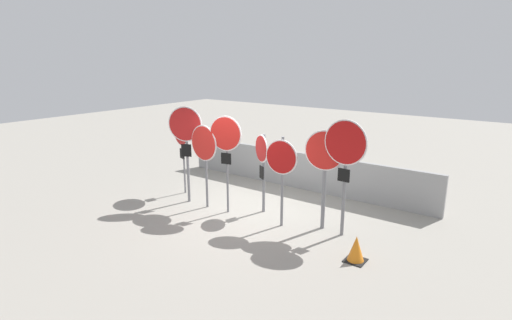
{
  "coord_description": "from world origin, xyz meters",
  "views": [
    {
      "loc": [
        5.57,
        -7.42,
        3.74
      ],
      "look_at": [
        0.2,
        0.0,
        1.38
      ],
      "focal_mm": 28.0,
      "sensor_mm": 36.0,
      "label": 1
    }
  ],
  "objects_px": {
    "stop_sign_6": "(324,161)",
    "traffic_cone_0": "(356,249)",
    "stop_sign_0": "(181,134)",
    "stop_sign_2": "(204,147)",
    "stop_sign_7": "(345,153)",
    "stop_sign_3": "(226,141)",
    "stop_sign_1": "(186,133)",
    "stop_sign_5": "(281,163)",
    "stop_sign_4": "(262,157)"
  },
  "relations": [
    {
      "from": "stop_sign_1",
      "to": "stop_sign_2",
      "type": "distance_m",
      "value": 0.71
    },
    {
      "from": "stop_sign_6",
      "to": "stop_sign_7",
      "type": "xyz_separation_m",
      "value": [
        0.5,
        -0.08,
        0.27
      ]
    },
    {
      "from": "stop_sign_2",
      "to": "stop_sign_6",
      "type": "bearing_deg",
      "value": 15.95
    },
    {
      "from": "stop_sign_6",
      "to": "stop_sign_7",
      "type": "height_order",
      "value": "stop_sign_7"
    },
    {
      "from": "stop_sign_3",
      "to": "stop_sign_4",
      "type": "relative_size",
      "value": 1.23
    },
    {
      "from": "stop_sign_2",
      "to": "stop_sign_5",
      "type": "xyz_separation_m",
      "value": [
        2.19,
        0.13,
        -0.09
      ]
    },
    {
      "from": "stop_sign_6",
      "to": "traffic_cone_0",
      "type": "bearing_deg",
      "value": -49.68
    },
    {
      "from": "traffic_cone_0",
      "to": "stop_sign_1",
      "type": "bearing_deg",
      "value": 174.94
    },
    {
      "from": "stop_sign_3",
      "to": "traffic_cone_0",
      "type": "bearing_deg",
      "value": -18.54
    },
    {
      "from": "stop_sign_4",
      "to": "stop_sign_5",
      "type": "relative_size",
      "value": 0.95
    },
    {
      "from": "stop_sign_0",
      "to": "stop_sign_5",
      "type": "relative_size",
      "value": 1.1
    },
    {
      "from": "stop_sign_3",
      "to": "stop_sign_4",
      "type": "distance_m",
      "value": 0.97
    },
    {
      "from": "stop_sign_2",
      "to": "stop_sign_3",
      "type": "bearing_deg",
      "value": 10.02
    },
    {
      "from": "stop_sign_1",
      "to": "stop_sign_2",
      "type": "relative_size",
      "value": 1.19
    },
    {
      "from": "stop_sign_6",
      "to": "traffic_cone_0",
      "type": "distance_m",
      "value": 2.02
    },
    {
      "from": "stop_sign_0",
      "to": "stop_sign_2",
      "type": "relative_size",
      "value": 1.07
    },
    {
      "from": "stop_sign_1",
      "to": "stop_sign_4",
      "type": "xyz_separation_m",
      "value": [
        1.99,
        0.57,
        -0.46
      ]
    },
    {
      "from": "stop_sign_5",
      "to": "traffic_cone_0",
      "type": "relative_size",
      "value": 4.1
    },
    {
      "from": "stop_sign_5",
      "to": "stop_sign_4",
      "type": "bearing_deg",
      "value": 148.33
    },
    {
      "from": "stop_sign_1",
      "to": "stop_sign_3",
      "type": "bearing_deg",
      "value": -22.86
    },
    {
      "from": "stop_sign_1",
      "to": "stop_sign_2",
      "type": "height_order",
      "value": "stop_sign_1"
    },
    {
      "from": "stop_sign_7",
      "to": "traffic_cone_0",
      "type": "bearing_deg",
      "value": -48.43
    },
    {
      "from": "stop_sign_3",
      "to": "stop_sign_5",
      "type": "xyz_separation_m",
      "value": [
        1.52,
        0.07,
        -0.33
      ]
    },
    {
      "from": "stop_sign_0",
      "to": "stop_sign_7",
      "type": "bearing_deg",
      "value": 17.77
    },
    {
      "from": "stop_sign_0",
      "to": "stop_sign_3",
      "type": "distance_m",
      "value": 1.99
    },
    {
      "from": "stop_sign_4",
      "to": "stop_sign_6",
      "type": "distance_m",
      "value": 1.69
    },
    {
      "from": "stop_sign_5",
      "to": "stop_sign_6",
      "type": "height_order",
      "value": "stop_sign_6"
    },
    {
      "from": "stop_sign_0",
      "to": "stop_sign_1",
      "type": "xyz_separation_m",
      "value": [
        0.63,
        -0.43,
        0.14
      ]
    },
    {
      "from": "stop_sign_5",
      "to": "stop_sign_6",
      "type": "distance_m",
      "value": 0.93
    },
    {
      "from": "stop_sign_1",
      "to": "stop_sign_6",
      "type": "xyz_separation_m",
      "value": [
        3.67,
        0.52,
        -0.29
      ]
    },
    {
      "from": "stop_sign_1",
      "to": "stop_sign_5",
      "type": "height_order",
      "value": "stop_sign_1"
    },
    {
      "from": "stop_sign_5",
      "to": "traffic_cone_0",
      "type": "xyz_separation_m",
      "value": [
        2.02,
        -0.53,
        -1.25
      ]
    },
    {
      "from": "stop_sign_0",
      "to": "stop_sign_2",
      "type": "xyz_separation_m",
      "value": [
        1.28,
        -0.46,
        -0.13
      ]
    },
    {
      "from": "stop_sign_5",
      "to": "stop_sign_6",
      "type": "xyz_separation_m",
      "value": [
        0.83,
        0.42,
        0.07
      ]
    },
    {
      "from": "stop_sign_5",
      "to": "traffic_cone_0",
      "type": "distance_m",
      "value": 2.43
    },
    {
      "from": "stop_sign_0",
      "to": "stop_sign_6",
      "type": "xyz_separation_m",
      "value": [
        4.3,
        0.09,
        -0.15
      ]
    },
    {
      "from": "stop_sign_2",
      "to": "stop_sign_3",
      "type": "relative_size",
      "value": 0.89
    },
    {
      "from": "stop_sign_1",
      "to": "stop_sign_3",
      "type": "xyz_separation_m",
      "value": [
        1.32,
        0.02,
        -0.03
      ]
    },
    {
      "from": "stop_sign_5",
      "to": "stop_sign_0",
      "type": "bearing_deg",
      "value": 171.9
    },
    {
      "from": "traffic_cone_0",
      "to": "stop_sign_2",
      "type": "bearing_deg",
      "value": 174.53
    },
    {
      "from": "stop_sign_3",
      "to": "traffic_cone_0",
      "type": "relative_size",
      "value": 4.77
    },
    {
      "from": "stop_sign_4",
      "to": "stop_sign_5",
      "type": "height_order",
      "value": "stop_sign_5"
    },
    {
      "from": "stop_sign_4",
      "to": "stop_sign_6",
      "type": "relative_size",
      "value": 0.87
    },
    {
      "from": "stop_sign_0",
      "to": "stop_sign_1",
      "type": "distance_m",
      "value": 0.78
    },
    {
      "from": "stop_sign_6",
      "to": "stop_sign_0",
      "type": "bearing_deg",
      "value": 170.14
    },
    {
      "from": "stop_sign_0",
      "to": "stop_sign_1",
      "type": "bearing_deg",
      "value": -16.79
    },
    {
      "from": "stop_sign_0",
      "to": "stop_sign_3",
      "type": "relative_size",
      "value": 0.95
    },
    {
      "from": "stop_sign_0",
      "to": "stop_sign_4",
      "type": "height_order",
      "value": "stop_sign_0"
    },
    {
      "from": "stop_sign_6",
      "to": "stop_sign_7",
      "type": "relative_size",
      "value": 0.89
    },
    {
      "from": "stop_sign_1",
      "to": "stop_sign_0",
      "type": "bearing_deg",
      "value": 121.56
    }
  ]
}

